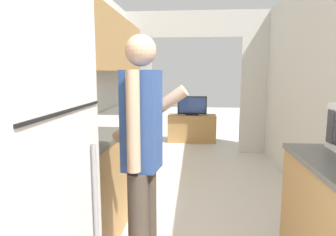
{
  "coord_description": "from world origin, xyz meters",
  "views": [
    {
      "loc": [
        -0.01,
        -0.6,
        1.43
      ],
      "look_at": [
        -0.28,
        2.45,
        0.97
      ],
      "focal_mm": 32.0,
      "sensor_mm": 36.0,
      "label": 1
    }
  ],
  "objects": [
    {
      "name": "range_oven",
      "position": [
        -0.94,
        2.55,
        0.47
      ],
      "size": [
        0.66,
        0.8,
        1.06
      ],
      "color": "white",
      "rests_on": "ground_plane"
    },
    {
      "name": "person",
      "position": [
        -0.34,
        1.21,
        0.89
      ],
      "size": [
        0.53,
        0.41,
        1.66
      ],
      "rotation": [
        0.0,
        0.0,
        1.41
      ],
      "color": "#4C4238",
      "rests_on": "ground_plane"
    },
    {
      "name": "television",
      "position": [
        -0.06,
        5.57,
        0.76
      ],
      "size": [
        0.6,
        0.16,
        0.39
      ],
      "color": "black",
      "rests_on": "tv_cabinet"
    },
    {
      "name": "wall_left",
      "position": [
        -1.2,
        2.16,
        1.48
      ],
      "size": [
        0.38,
        7.17,
        2.5
      ],
      "color": "silver",
      "rests_on": "ground_plane"
    },
    {
      "name": "tv_cabinet",
      "position": [
        -0.06,
        5.62,
        0.28
      ],
      "size": [
        0.99,
        0.42,
        0.57
      ],
      "color": "#B2844C",
      "rests_on": "ground_plane"
    },
    {
      "name": "counter_left",
      "position": [
        -0.95,
        2.69,
        0.46
      ],
      "size": [
        0.62,
        3.62,
        0.92
      ],
      "color": "#B2844C",
      "rests_on": "ground_plane"
    },
    {
      "name": "wall_far_with_doorway",
      "position": [
        0.0,
        4.8,
        1.44
      ],
      "size": [
        2.89,
        0.06,
        2.5
      ],
      "color": "silver",
      "rests_on": "ground_plane"
    }
  ]
}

